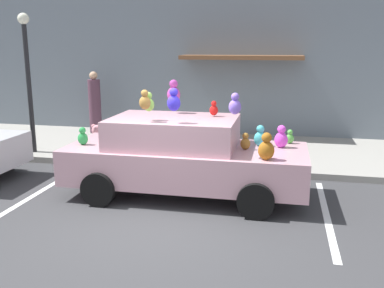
# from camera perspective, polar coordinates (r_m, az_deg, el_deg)

# --- Properties ---
(ground_plane) EXTENTS (60.00, 60.00, 0.00)m
(ground_plane) POSITION_cam_1_polar(r_m,az_deg,el_deg) (7.28, -5.16, -10.50)
(ground_plane) COLOR #38383A
(sidewalk) EXTENTS (24.00, 4.00, 0.15)m
(sidewalk) POSITION_cam_1_polar(r_m,az_deg,el_deg) (11.88, 1.95, -0.73)
(sidewalk) COLOR gray
(sidewalk) RESTS_ON ground
(storefront_building) EXTENTS (24.00, 1.25, 6.40)m
(storefront_building) POSITION_cam_1_polar(r_m,az_deg,el_deg) (13.66, 3.73, 14.24)
(storefront_building) COLOR slate
(storefront_building) RESTS_ON ground
(parking_stripe_front) EXTENTS (0.12, 3.60, 0.01)m
(parking_stripe_front) POSITION_cam_1_polar(r_m,az_deg,el_deg) (7.96, 17.45, -8.95)
(parking_stripe_front) COLOR silver
(parking_stripe_front) RESTS_ON ground
(parking_stripe_rear) EXTENTS (0.12, 3.60, 0.01)m
(parking_stripe_rear) POSITION_cam_1_polar(r_m,az_deg,el_deg) (9.22, -19.69, -6.07)
(parking_stripe_rear) COLOR silver
(parking_stripe_rear) RESTS_ON ground
(plush_covered_car) EXTENTS (4.62, 2.04, 2.22)m
(plush_covered_car) POSITION_cam_1_polar(r_m,az_deg,el_deg) (8.33, -1.21, -1.50)
(plush_covered_car) COLOR #C593A0
(plush_covered_car) RESTS_ON ground
(teddy_bear_on_sidewalk) EXTENTS (0.39, 0.33, 0.75)m
(teddy_bear_on_sidewalk) POSITION_cam_1_polar(r_m,az_deg,el_deg) (11.45, -12.47, 0.60)
(teddy_bear_on_sidewalk) COLOR pink
(teddy_bear_on_sidewalk) RESTS_ON sidewalk
(street_lamp_post) EXTENTS (0.28, 0.28, 3.53)m
(street_lamp_post) POSITION_cam_1_polar(r_m,az_deg,el_deg) (11.76, -21.08, 9.45)
(street_lamp_post) COLOR black
(street_lamp_post) RESTS_ON sidewalk
(pedestrian_near_shopfront) EXTENTS (0.39, 0.39, 1.95)m
(pedestrian_near_shopfront) POSITION_cam_1_polar(r_m,az_deg,el_deg) (14.05, -12.82, 5.17)
(pedestrian_near_shopfront) COLOR #513242
(pedestrian_near_shopfront) RESTS_ON sidewalk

